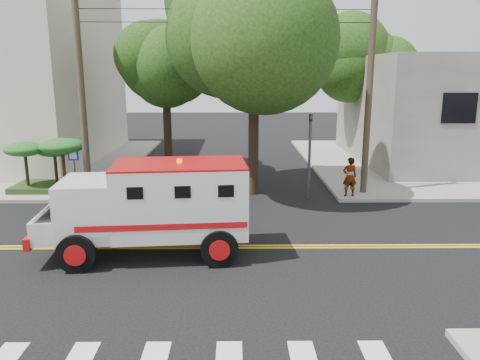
{
  "coord_description": "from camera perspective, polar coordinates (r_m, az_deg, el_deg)",
  "views": [
    {
      "loc": [
        0.74,
        -13.55,
        5.23
      ],
      "look_at": [
        0.88,
        2.24,
        1.6
      ],
      "focal_mm": 35.0,
      "sensor_mm": 36.0,
      "label": 1
    }
  ],
  "objects": [
    {
      "name": "ground",
      "position": [
        14.54,
        -3.41,
        -8.16
      ],
      "size": [
        100.0,
        100.0,
        0.0
      ],
      "primitive_type": "plane",
      "color": "black",
      "rests_on": "ground"
    },
    {
      "name": "tree_left",
      "position": [
        25.57,
        -8.44,
        13.94
      ],
      "size": [
        4.48,
        4.2,
        7.7
      ],
      "color": "black",
      "rests_on": "ground"
    },
    {
      "name": "utility_pole_left",
      "position": [
        20.56,
        -18.77,
        10.24
      ],
      "size": [
        0.28,
        0.28,
        9.0
      ],
      "primitive_type": "cylinder",
      "color": "#382D23",
      "rests_on": "ground"
    },
    {
      "name": "palm_planter",
      "position": [
        22.06,
        -22.28,
        2.63
      ],
      "size": [
        3.52,
        2.63,
        2.36
      ],
      "color": "#1E3314",
      "rests_on": "sidewalk_nw"
    },
    {
      "name": "sidewalk_ne",
      "position": [
        30.35,
        24.38,
        2.01
      ],
      "size": [
        17.0,
        17.0,
        0.15
      ],
      "primitive_type": "cube",
      "color": "gray",
      "rests_on": "ground"
    },
    {
      "name": "building_right",
      "position": [
        31.09,
        27.06,
        7.72
      ],
      "size": [
        14.0,
        12.0,
        6.0
      ],
      "primitive_type": "cube",
      "color": "slate",
      "rests_on": "sidewalk_ne"
    },
    {
      "name": "traffic_signal",
      "position": [
        19.62,
        8.5,
        4.0
      ],
      "size": [
        0.15,
        0.18,
        3.6
      ],
      "color": "#3F3F42",
      "rests_on": "ground"
    },
    {
      "name": "armored_truck",
      "position": [
        13.71,
        -10.49,
        -2.82
      ],
      "size": [
        6.17,
        2.86,
        2.73
      ],
      "rotation": [
        0.0,
        0.0,
        0.09
      ],
      "color": "beige",
      "rests_on": "ground"
    },
    {
      "name": "tree_main",
      "position": [
        19.89,
        3.12,
        18.62
      ],
      "size": [
        6.08,
        5.7,
        9.85
      ],
      "color": "black",
      "rests_on": "ground"
    },
    {
      "name": "tree_right",
      "position": [
        30.43,
        15.42,
        14.13
      ],
      "size": [
        4.8,
        4.5,
        8.2
      ],
      "color": "black",
      "rests_on": "ground"
    },
    {
      "name": "pedestrian_a",
      "position": [
        20.09,
        13.22,
        0.4
      ],
      "size": [
        0.65,
        0.46,
        1.67
      ],
      "primitive_type": "imported",
      "rotation": [
        0.0,
        0.0,
        3.24
      ],
      "color": "gray",
      "rests_on": "sidewalk_ne"
    },
    {
      "name": "pedestrian_b",
      "position": [
        24.66,
        18.44,
        2.31
      ],
      "size": [
        1.0,
        0.95,
        1.62
      ],
      "primitive_type": "imported",
      "rotation": [
        0.0,
        0.0,
        2.54
      ],
      "color": "gray",
      "rests_on": "sidewalk_ne"
    },
    {
      "name": "utility_pole_right",
      "position": [
        20.53,
        15.48,
        10.45
      ],
      "size": [
        0.28,
        0.28,
        9.0
      ],
      "primitive_type": "cylinder",
      "color": "#382D23",
      "rests_on": "ground"
    },
    {
      "name": "accessibility_sign",
      "position": [
        21.26,
        -19.56,
        1.72
      ],
      "size": [
        0.45,
        0.1,
        2.02
      ],
      "color": "#3F3F42",
      "rests_on": "ground"
    }
  ]
}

